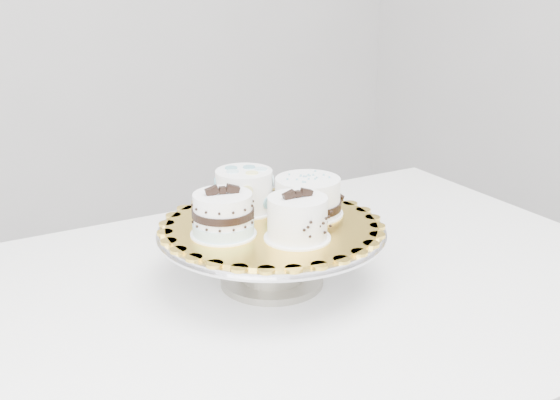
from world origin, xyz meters
TOP-DOWN VIEW (x-y plane):
  - table at (-0.00, 0.18)m, footprint 1.42×1.03m
  - cake_stand at (0.00, 0.21)m, footprint 0.38×0.38m
  - cake_board at (0.00, 0.21)m, footprint 0.45×0.45m
  - cake_swirl at (-0.00, 0.13)m, footprint 0.11×0.11m
  - cake_banded at (-0.09, 0.22)m, footprint 0.12×0.12m
  - cake_dots at (0.00, 0.29)m, footprint 0.12×0.12m
  - cake_ribbon at (0.08, 0.21)m, footprint 0.14×0.14m

SIDE VIEW (x-z plane):
  - table at x=0.00m, z-range 0.31..1.06m
  - cake_stand at x=0.00m, z-range 0.77..0.87m
  - cake_board at x=0.00m, z-range 0.85..0.86m
  - cake_ribbon at x=0.08m, z-range 0.85..0.92m
  - cake_banded at x=-0.09m, z-range 0.85..0.93m
  - cake_swirl at x=0.00m, z-range 0.85..0.93m
  - cake_dots at x=0.00m, z-range 0.86..0.93m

